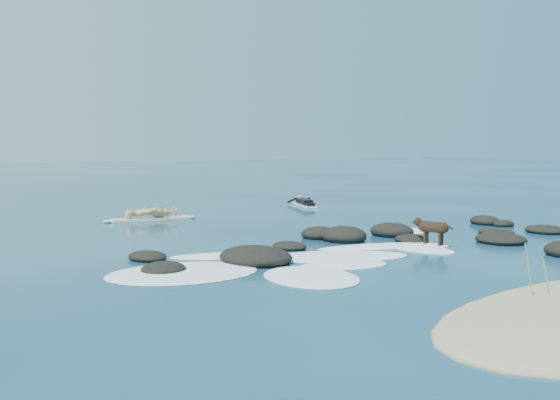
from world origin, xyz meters
TOP-DOWN VIEW (x-y plane):
  - ground at (0.00, 0.00)m, footprint 160.00×160.00m
  - reef_rocks at (1.02, -0.67)m, footprint 13.58×6.95m
  - breaking_foam at (-1.48, -1.51)m, footprint 13.66×7.31m
  - standing_surfer_rig at (-2.93, 7.87)m, footprint 3.41×0.84m
  - paddling_surfer_rig at (4.65, 9.37)m, footprint 1.36×2.50m
  - dog at (1.69, -1.45)m, footprint 0.60×1.17m

SIDE VIEW (x-z plane):
  - ground at x=0.00m, z-range 0.00..0.00m
  - breaking_foam at x=-1.48m, z-range -0.05..0.07m
  - reef_rocks at x=1.02m, z-range -0.17..0.38m
  - paddling_surfer_rig at x=4.65m, z-range -0.07..0.37m
  - dog at x=1.69m, z-range 0.13..0.90m
  - standing_surfer_rig at x=-2.93m, z-range -0.20..1.73m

